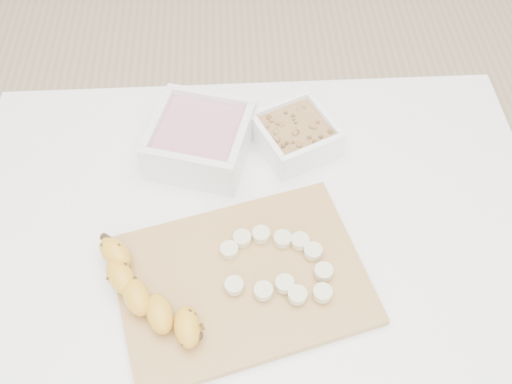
{
  "coord_description": "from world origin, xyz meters",
  "views": [
    {
      "loc": [
        -0.03,
        -0.52,
        1.57
      ],
      "look_at": [
        0.0,
        0.03,
        0.81
      ],
      "focal_mm": 40.0,
      "sensor_mm": 36.0,
      "label": 1
    }
  ],
  "objects_px": {
    "bowl_granola": "(296,135)",
    "cutting_board": "(242,280)",
    "table": "(257,255)",
    "bowl_yogurt": "(200,138)",
    "banana": "(148,294)"
  },
  "relations": [
    {
      "from": "bowl_granola",
      "to": "cutting_board",
      "type": "xyz_separation_m",
      "value": [
        -0.11,
        -0.28,
        -0.02
      ]
    },
    {
      "from": "bowl_granola",
      "to": "cutting_board",
      "type": "distance_m",
      "value": 0.3
    },
    {
      "from": "cutting_board",
      "to": "table",
      "type": "bearing_deg",
      "value": 73.88
    },
    {
      "from": "table",
      "to": "bowl_yogurt",
      "type": "height_order",
      "value": "bowl_yogurt"
    },
    {
      "from": "bowl_yogurt",
      "to": "table",
      "type": "bearing_deg",
      "value": -60.87
    },
    {
      "from": "bowl_yogurt",
      "to": "bowl_granola",
      "type": "distance_m",
      "value": 0.18
    },
    {
      "from": "bowl_yogurt",
      "to": "bowl_granola",
      "type": "xyz_separation_m",
      "value": [
        0.17,
        0.01,
        -0.01
      ]
    },
    {
      "from": "bowl_yogurt",
      "to": "banana",
      "type": "xyz_separation_m",
      "value": [
        -0.08,
        -0.3,
        -0.01
      ]
    },
    {
      "from": "table",
      "to": "bowl_granola",
      "type": "height_order",
      "value": "bowl_granola"
    },
    {
      "from": "cutting_board",
      "to": "banana",
      "type": "height_order",
      "value": "banana"
    },
    {
      "from": "bowl_granola",
      "to": "cutting_board",
      "type": "bearing_deg",
      "value": -111.51
    },
    {
      "from": "cutting_board",
      "to": "banana",
      "type": "bearing_deg",
      "value": -167.9
    },
    {
      "from": "bowl_granola",
      "to": "table",
      "type": "bearing_deg",
      "value": -114.44
    },
    {
      "from": "table",
      "to": "cutting_board",
      "type": "relative_size",
      "value": 2.61
    },
    {
      "from": "table",
      "to": "banana",
      "type": "height_order",
      "value": "banana"
    }
  ]
}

